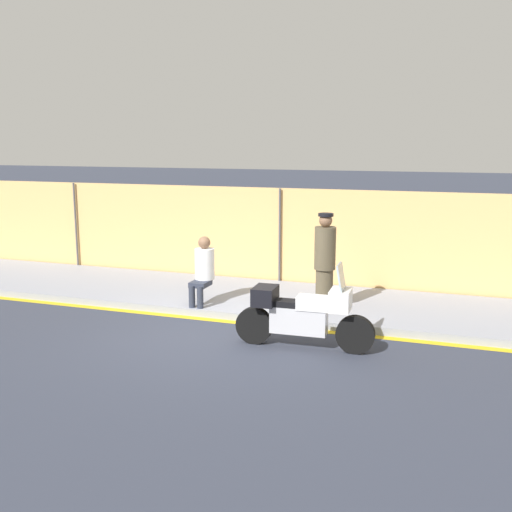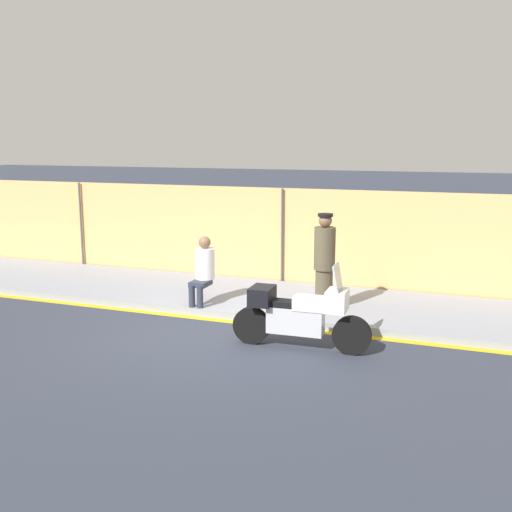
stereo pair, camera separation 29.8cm
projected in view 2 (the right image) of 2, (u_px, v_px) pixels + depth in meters
The scene contains 7 objects.
ground_plane at pixel (214, 336), 10.45m from camera, with size 120.00×120.00×0.00m, color #333847.
sidewalk at pixel (261, 299), 12.63m from camera, with size 41.04×2.86×0.15m.
curb_paint_stripe at pixel (233, 322), 11.25m from camera, with size 41.04×0.18×0.01m.
storefront_fence at pixel (283, 238), 13.82m from camera, with size 38.99×0.17×2.29m.
motorcycle at pixel (299, 314), 9.72m from camera, with size 2.31×0.55×1.45m.
officer_standing at pixel (324, 262), 11.30m from camera, with size 0.40×0.40×1.87m.
person_seated_on_curb at pixel (204, 267), 11.90m from camera, with size 0.39×0.69×1.34m.
Camera 2 is at (4.20, -9.10, 3.34)m, focal length 42.00 mm.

